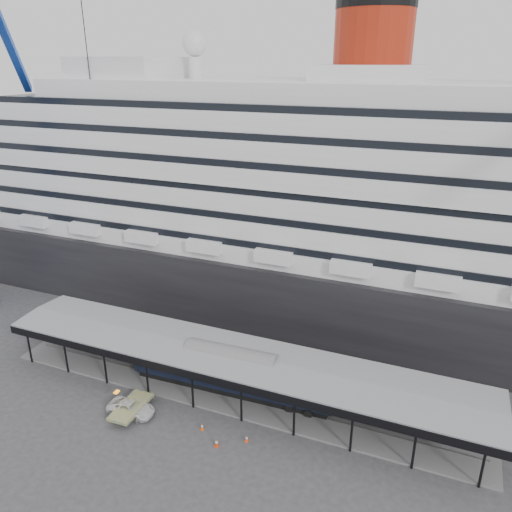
% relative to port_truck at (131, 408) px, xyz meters
% --- Properties ---
extents(ground, '(200.00, 200.00, 0.00)m').
position_rel_port_truck_xyz_m(ground, '(8.47, 2.60, -0.72)').
color(ground, '#363638').
rests_on(ground, ground).
extents(cruise_ship, '(130.00, 30.00, 43.90)m').
position_rel_port_truck_xyz_m(cruise_ship, '(8.52, 34.60, 17.63)').
color(cruise_ship, black).
rests_on(cruise_ship, ground).
extents(platform_canopy, '(56.00, 9.18, 5.30)m').
position_rel_port_truck_xyz_m(platform_canopy, '(8.47, 7.60, 1.64)').
color(platform_canopy, slate).
rests_on(platform_canopy, ground).
extents(port_truck, '(5.25, 2.55, 1.44)m').
position_rel_port_truck_xyz_m(port_truck, '(0.00, 0.00, 0.00)').
color(port_truck, silver).
rests_on(port_truck, ground).
extents(pullman_carriage, '(23.88, 3.94, 23.35)m').
position_rel_port_truck_xyz_m(pullman_carriage, '(8.32, 7.60, 2.10)').
color(pullman_carriage, black).
rests_on(pullman_carriage, ground).
extents(traffic_cone_left, '(0.45, 0.45, 0.71)m').
position_rel_port_truck_xyz_m(traffic_cone_left, '(8.19, 0.69, -0.37)').
color(traffic_cone_left, '#E9530C').
rests_on(traffic_cone_left, ground).
extents(traffic_cone_mid, '(0.40, 0.40, 0.68)m').
position_rel_port_truck_xyz_m(traffic_cone_mid, '(13.10, 0.86, -0.38)').
color(traffic_cone_mid, '#FC420E').
rests_on(traffic_cone_mid, ground).
extents(traffic_cone_right, '(0.44, 0.44, 0.82)m').
position_rel_port_truck_xyz_m(traffic_cone_right, '(10.63, -0.88, -0.31)').
color(traffic_cone_right, red).
rests_on(traffic_cone_right, ground).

